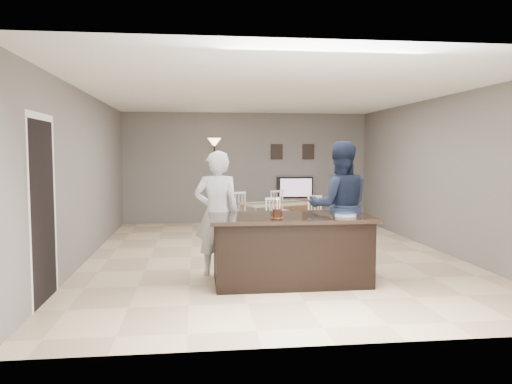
{
  "coord_description": "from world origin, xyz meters",
  "views": [
    {
      "loc": [
        -1.24,
        -8.25,
        1.73
      ],
      "look_at": [
        -0.28,
        -0.3,
        1.1
      ],
      "focal_mm": 35.0,
      "sensor_mm": 36.0,
      "label": 1
    }
  ],
  "objects": [
    {
      "name": "kitchen_island",
      "position": [
        0.0,
        -1.8,
        0.45
      ],
      "size": [
        2.15,
        1.1,
        0.9
      ],
      "color": "black",
      "rests_on": "floor"
    },
    {
      "name": "man",
      "position": [
        0.83,
        -1.25,
        0.95
      ],
      "size": [
        0.99,
        0.8,
        1.89
      ],
      "primitive_type": "imported",
      "rotation": [
        0.0,
        0.0,
        3.04
      ],
      "color": "#192138",
      "rests_on": "floor"
    },
    {
      "name": "doorway",
      "position": [
        -2.99,
        -2.3,
        1.26
      ],
      "size": [
        0.0,
        2.1,
        2.65
      ],
      "color": "black",
      "rests_on": "floor"
    },
    {
      "name": "tv_screen_glow",
      "position": [
        1.2,
        3.76,
        0.87
      ],
      "size": [
        0.78,
        0.0,
        0.78
      ],
      "primitive_type": "plane",
      "rotation": [
        1.57,
        0.0,
        3.14
      ],
      "color": "orange",
      "rests_on": "tv_console"
    },
    {
      "name": "dining_table",
      "position": [
        0.43,
        2.17,
        0.55
      ],
      "size": [
        1.81,
        1.96,
        0.86
      ],
      "rotation": [
        0.0,
        0.0,
        0.36
      ],
      "color": "tan",
      "rests_on": "floor"
    },
    {
      "name": "tv_console",
      "position": [
        1.2,
        3.77,
        0.3
      ],
      "size": [
        1.2,
        0.4,
        0.6
      ],
      "primitive_type": "cube",
      "color": "brown",
      "rests_on": "floor"
    },
    {
      "name": "picture_frames",
      "position": [
        1.15,
        3.98,
        1.75
      ],
      "size": [
        1.1,
        0.02,
        0.38
      ],
      "color": "black",
      "rests_on": "room_shell"
    },
    {
      "name": "woman",
      "position": [
        -0.95,
        -1.25,
        0.88
      ],
      "size": [
        0.67,
        0.46,
        1.75
      ],
      "primitive_type": "imported",
      "rotation": [
        0.0,
        0.0,
        3.21
      ],
      "color": "silver",
      "rests_on": "floor"
    },
    {
      "name": "television",
      "position": [
        1.2,
        3.84,
        0.86
      ],
      "size": [
        0.91,
        0.12,
        0.53
      ],
      "primitive_type": "imported",
      "rotation": [
        0.0,
        0.0,
        3.14
      ],
      "color": "black",
      "rests_on": "tv_console"
    },
    {
      "name": "birthday_cake",
      "position": [
        -0.21,
        -2.0,
        0.96
      ],
      "size": [
        0.16,
        0.16,
        0.25
      ],
      "color": "gold",
      "rests_on": "kitchen_island"
    },
    {
      "name": "floor_lamp",
      "position": [
        -0.82,
        3.29,
        1.6
      ],
      "size": [
        0.31,
        0.31,
        2.06
      ],
      "color": "black",
      "rests_on": "floor"
    },
    {
      "name": "floor",
      "position": [
        0.0,
        0.0,
        0.0
      ],
      "size": [
        8.0,
        8.0,
        0.0
      ],
      "primitive_type": "plane",
      "color": "#D5B689",
      "rests_on": "ground"
    },
    {
      "name": "room_shell",
      "position": [
        0.0,
        0.0,
        1.68
      ],
      "size": [
        8.0,
        8.0,
        8.0
      ],
      "color": "slate",
      "rests_on": "floor"
    },
    {
      "name": "plate_stack",
      "position": [
        0.7,
        -1.98,
        0.92
      ],
      "size": [
        0.28,
        0.28,
        0.04
      ],
      "color": "white",
      "rests_on": "kitchen_island"
    }
  ]
}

